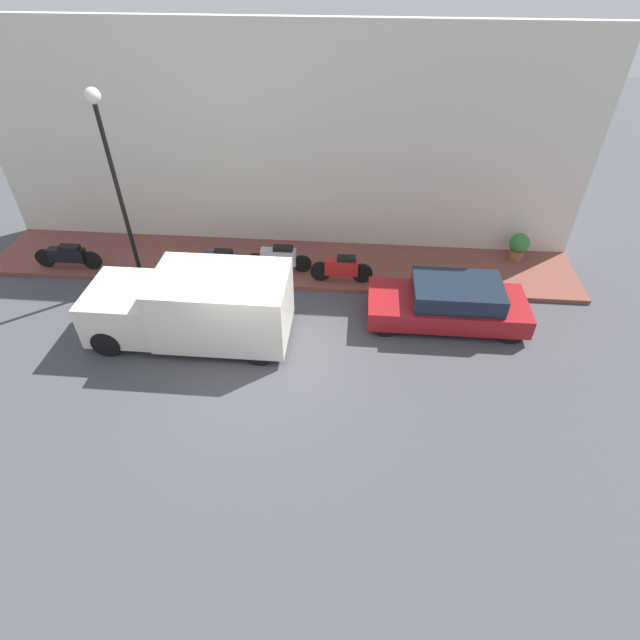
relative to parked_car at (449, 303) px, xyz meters
name	(u,v)px	position (x,y,z in m)	size (l,w,h in m)	color
ground_plane	(254,364)	(-2.14, 4.96, -0.60)	(60.00, 60.00, 0.00)	#47474C
sidewalk	(280,263)	(2.39, 4.96, -0.53)	(2.67, 18.32, 0.13)	brown
building_facade	(282,144)	(3.87, 4.96, 2.74)	(0.30, 18.32, 6.67)	silver
parked_car	(449,303)	(0.00, 0.00, 0.00)	(1.76, 4.22, 1.22)	maroon
delivery_van	(193,306)	(-1.19, 6.63, 0.38)	(2.08, 5.11, 1.90)	silver
motorcycle_black	(68,256)	(1.49, 11.40, -0.03)	(0.30, 2.09, 0.78)	black
motorcycle_red	(342,268)	(1.47, 2.96, -0.01)	(0.30, 1.85, 0.86)	#B21E1E
scooter_silver	(279,258)	(1.88, 4.90, -0.01)	(0.30, 2.00, 0.85)	#B7B7BF
motorcycle_blue	(220,262)	(1.51, 6.63, -0.01)	(0.30, 1.86, 0.84)	navy
streetlamp	(109,155)	(1.27, 9.09, 3.27)	(0.39, 0.39, 5.38)	black
potted_plant	(519,246)	(3.18, -2.52, 0.02)	(0.60, 0.60, 0.88)	brown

